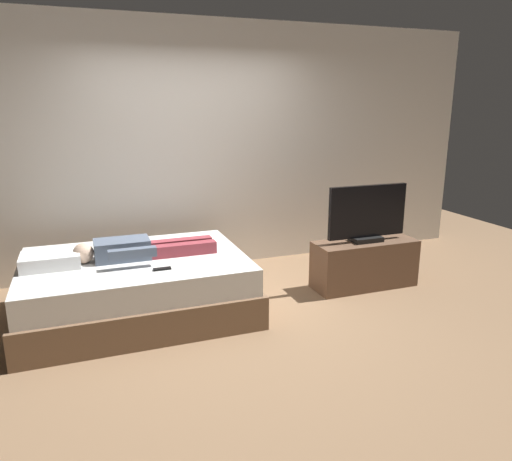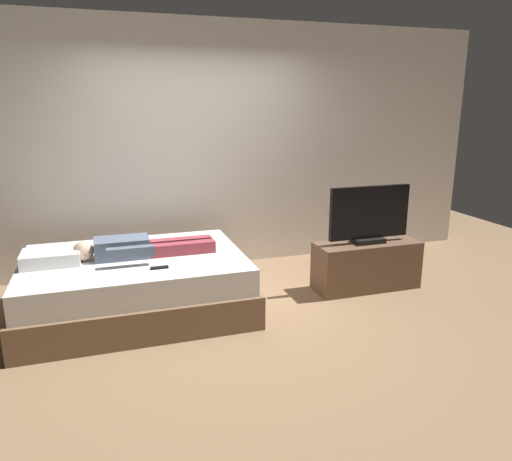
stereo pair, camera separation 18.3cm
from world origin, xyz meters
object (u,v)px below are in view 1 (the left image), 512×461
object	(u,v)px
pillow	(51,260)
remote	(162,269)
person	(137,249)
bed	(136,287)
tv	(367,215)
tv_stand	(364,264)

from	to	relation	value
pillow	remote	size ratio (longest dim) A/B	3.20
person	bed	bearing A→B (deg)	173.60
bed	tv	world-z (taller)	tv
pillow	person	world-z (taller)	person
bed	pillow	distance (m)	0.77
remote	tv	size ratio (longest dim) A/B	0.17
bed	tv	xyz separation A→B (m)	(2.35, -0.13, 0.52)
person	tv	xyz separation A→B (m)	(2.32, -0.13, 0.16)
pillow	tv_stand	size ratio (longest dim) A/B	0.44
bed	remote	size ratio (longest dim) A/B	13.56
bed	tv_stand	world-z (taller)	bed
person	remote	distance (m)	0.44
person	remote	xyz separation A→B (m)	(0.15, -0.40, -0.07)
person	tv_stand	xyz separation A→B (m)	(2.32, -0.13, -0.37)
bed	tv_stand	bearing A→B (deg)	-3.26
person	remote	size ratio (longest dim) A/B	8.40
tv_stand	bed	bearing A→B (deg)	176.74
person	tv	size ratio (longest dim) A/B	1.43
pillow	tv_stand	xyz separation A→B (m)	(3.04, -0.13, -0.35)
person	tv	bearing A→B (deg)	-3.22
pillow	remote	bearing A→B (deg)	-24.95
person	remote	world-z (taller)	person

